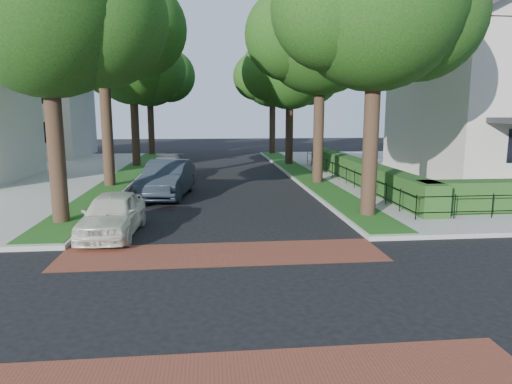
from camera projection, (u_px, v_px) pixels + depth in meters
ground at (228, 300)px, 9.60m from camera, size 120.00×120.00×0.00m
sidewalk_ne at (510, 171)px, 30.16m from camera, size 30.00×30.00×0.15m
crosswalk_far at (223, 254)px, 12.73m from camera, size 9.00×2.20×0.01m
grass_strip_ne at (301, 172)px, 28.83m from camera, size 1.60×29.80×0.02m
grass_strip_nw at (126, 175)px, 27.74m from camera, size 1.60×29.80×0.02m
tree_right_near at (377, 4)px, 15.93m from camera, size 7.75×6.67×10.66m
tree_right_mid at (322, 33)px, 23.72m from camera, size 8.25×7.09×11.22m
tree_right_far at (291, 70)px, 32.70m from camera, size 7.25×6.23×9.74m
tree_right_back at (273, 75)px, 41.46m from camera, size 7.50×6.45×10.20m
tree_left_near at (51, 8)px, 14.89m from camera, size 7.50×6.45×10.20m
tree_left_mid at (104, 21)px, 22.55m from camera, size 8.00×6.88×11.48m
tree_left_far at (134, 65)px, 31.55m from camera, size 7.00×6.02×9.86m
tree_left_back at (150, 72)px, 40.34m from camera, size 7.75×6.66×10.44m
hedge_main_road at (357, 171)px, 24.94m from camera, size 1.00×18.00×1.20m
fence_main_road at (343, 174)px, 24.89m from camera, size 0.06×18.00×0.90m
house_left_far at (28, 99)px, 38.52m from camera, size 10.00×9.00×10.14m
parked_car_front at (112, 214)px, 14.58m from camera, size 1.78×4.13×1.39m
parked_car_middle at (167, 179)px, 21.18m from camera, size 2.46×5.35×1.70m
parked_car_rear at (167, 168)px, 26.39m from camera, size 1.99×4.84×1.40m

